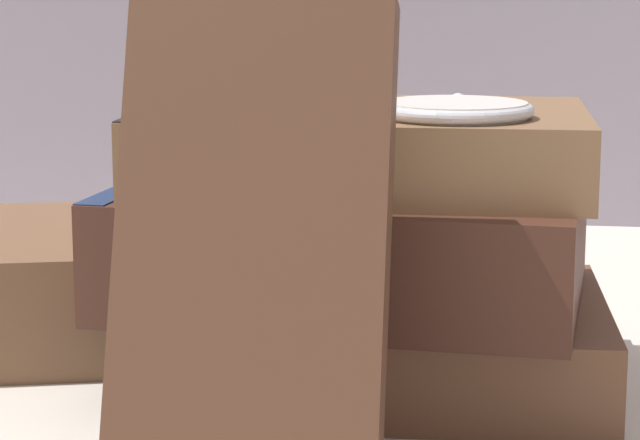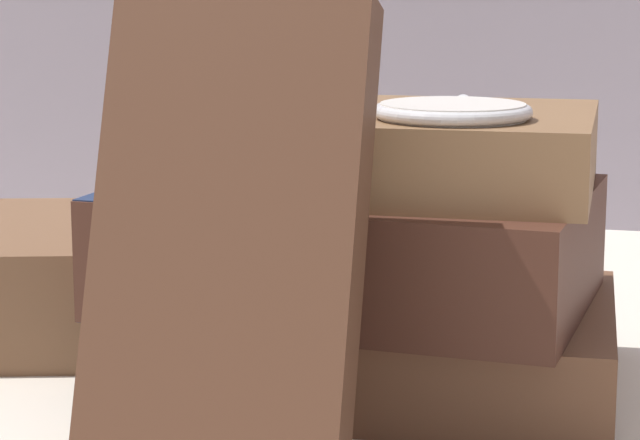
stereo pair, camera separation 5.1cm
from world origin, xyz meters
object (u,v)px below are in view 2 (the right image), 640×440
book_flat_middle (343,244)px  book_leaning_front (227,258)px  reading_glasses (354,306)px  book_flat_bottom (369,340)px  pocket_watch (453,111)px  book_flat_top (357,148)px

book_flat_middle → book_leaning_front: 0.11m
book_flat_middle → book_leaning_front: (-0.01, -0.11, 0.02)m
book_leaning_front → reading_glasses: book_leaning_front is taller
book_flat_middle → reading_glasses: book_flat_middle is taller
book_leaning_front → reading_glasses: (-0.01, 0.23, -0.07)m
book_flat_bottom → reading_glasses: 0.12m
pocket_watch → book_flat_bottom: bearing=140.3°
book_flat_top → book_leaning_front: bearing=-101.1°
book_flat_bottom → pocket_watch: size_ratio=3.09×
book_leaning_front → pocket_watch: 0.11m
book_flat_top → pocket_watch: pocket_watch is taller
book_flat_bottom → book_flat_top: 0.08m
book_flat_bottom → book_flat_middle: book_flat_middle is taller
book_flat_bottom → reading_glasses: size_ratio=1.88×
book_flat_bottom → reading_glasses: book_flat_bottom is taller
pocket_watch → reading_glasses: size_ratio=0.61×
book_flat_top → pocket_watch: (0.04, -0.03, 0.02)m
book_flat_bottom → pocket_watch: (0.04, -0.03, 0.10)m
book_flat_top → reading_glasses: bearing=101.8°
book_flat_middle → pocket_watch: bearing=-23.0°
book_flat_middle → book_flat_bottom: bearing=35.2°
book_flat_middle → pocket_watch: pocket_watch is taller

